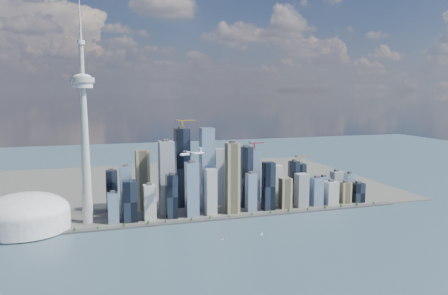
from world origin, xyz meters
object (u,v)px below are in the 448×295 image
object	(u,v)px
airplane	(192,153)
sailboat_east	(262,234)
sailboat_west	(222,238)
needle_tower	(84,130)
dome_stadium	(26,214)

from	to	relation	value
airplane	sailboat_east	world-z (taller)	airplane
airplane	sailboat_east	xyz separation A→B (m)	(135.56, -119.96, -175.94)
sailboat_west	sailboat_east	distance (m)	95.89
needle_tower	airplane	size ratio (longest dim) A/B	8.19
needle_tower	sailboat_west	world-z (taller)	needle_tower
airplane	needle_tower	bearing A→B (deg)	143.27
airplane	sailboat_east	size ratio (longest dim) A/B	6.51
needle_tower	airplane	xyz separation A→B (m)	(246.04, -88.47, -56.58)
dome_stadium	airplane	bearing A→B (deg)	-11.49
dome_stadium	sailboat_east	bearing A→B (deg)	-20.83
dome_stadium	sailboat_east	distance (m)	559.24
needle_tower	sailboat_west	bearing A→B (deg)	-36.55
needle_tower	sailboat_east	distance (m)	493.08
dome_stadium	sailboat_west	size ratio (longest dim) A/B	19.18
dome_stadium	airplane	distance (m)	418.01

